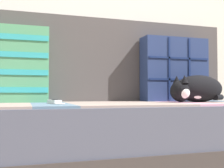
# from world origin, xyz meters

# --- Properties ---
(couch) EXTENTS (1.98, 0.81, 0.36)m
(couch) POSITION_xyz_m (-0.00, 0.14, 0.18)
(couch) COLOR #3D3838
(couch) RESTS_ON ground_plane
(sofa_backrest) EXTENTS (1.94, 0.14, 0.54)m
(sofa_backrest) POSITION_xyz_m (0.00, 0.48, 0.63)
(sofa_backrest) COLOR #474242
(sofa_backrest) RESTS_ON couch
(throw_pillow_quilted) EXTENTS (0.45, 0.14, 0.42)m
(throw_pillow_quilted) POSITION_xyz_m (0.56, 0.33, 0.57)
(throw_pillow_quilted) COLOR navy
(throw_pillow_quilted) RESTS_ON couch
(throw_pillow_striped) EXTENTS (0.39, 0.14, 0.43)m
(throw_pillow_striped) POSITION_xyz_m (-0.47, 0.33, 0.57)
(throw_pillow_striped) COLOR #4C9366
(throw_pillow_striped) RESTS_ON couch
(sleeping_cat) EXTENTS (0.40, 0.24, 0.16)m
(sleeping_cat) POSITION_xyz_m (0.56, 0.08, 0.44)
(sleeping_cat) COLOR black
(sleeping_cat) RESTS_ON couch
(game_remote_far) EXTENTS (0.07, 0.19, 0.02)m
(game_remote_far) POSITION_xyz_m (-0.26, 0.06, 0.37)
(game_remote_far) COLOR white
(game_remote_far) RESTS_ON couch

